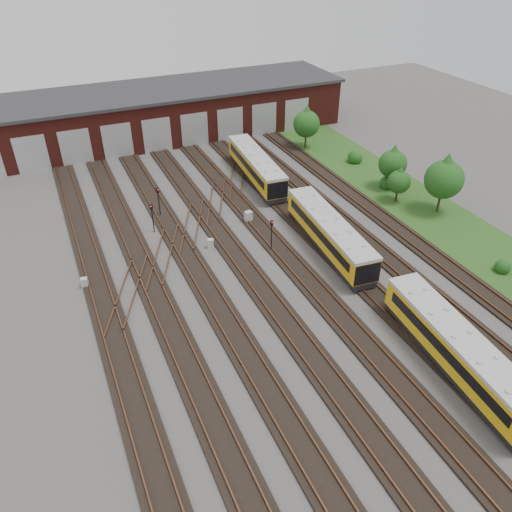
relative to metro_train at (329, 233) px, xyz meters
name	(u,v)px	position (x,y,z in m)	size (l,w,h in m)	color
ground	(296,299)	(-6.00, -5.09, -1.76)	(120.00, 120.00, 0.00)	#413F3C
track_network	(290,294)	(-6.17, -4.50, -1.65)	(30.40, 70.00, 0.33)	black
maintenance_shed	(159,112)	(-6.01, 34.88, 1.45)	(51.00, 12.50, 6.35)	#581C16
grass_verge	(408,199)	(13.00, 4.91, -1.73)	(8.00, 55.00, 0.05)	#274818
metro_train	(329,233)	(0.00, 0.00, 0.00)	(3.56, 45.63, 2.78)	black
signal_mast_0	(158,198)	(-12.28, 12.27, 0.30)	(0.31, 0.30, 3.19)	black
signal_mast_1	(152,215)	(-13.63, 9.51, 0.16)	(0.29, 0.28, 2.98)	black
signal_mast_2	(272,231)	(-4.74, 2.04, 0.22)	(0.25, 0.23, 3.09)	black
signal_mast_3	(270,185)	(-0.48, 11.26, -0.19)	(0.25, 0.24, 2.42)	black
relay_cabinet_0	(85,283)	(-21.00, 3.26, -1.31)	(0.54, 0.45, 0.90)	#B6B9BC
relay_cabinet_1	(211,244)	(-9.62, 4.65, -1.30)	(0.54, 0.45, 0.91)	#B6B9BC
relay_cabinet_2	(248,217)	(-4.59, 7.61, -1.19)	(0.68, 0.57, 1.14)	#B6B9BC
relay_cabinet_3	(312,214)	(1.58, 5.82, -1.32)	(0.52, 0.43, 0.87)	#B6B9BC
relay_cabinet_4	(321,220)	(1.77, 4.28, -1.28)	(0.58, 0.48, 0.96)	#B6B9BC
tree_0	(307,121)	(10.00, 22.45, 1.87)	(3.40, 3.40, 5.64)	#312116
tree_1	(393,161)	(12.81, 8.12, 1.51)	(3.07, 3.07, 5.09)	#312116
tree_2	(445,175)	(13.96, 1.57, 2.35)	(3.85, 3.85, 6.38)	#312116
tree_3	(399,179)	(11.47, 5.14, 0.83)	(2.43, 2.43, 4.02)	#312116
bush_0	(503,265)	(11.79, -9.01, -1.09)	(1.33, 1.33, 1.33)	#194A15
bush_1	(387,181)	(12.53, 8.27, -0.96)	(1.60, 1.60, 1.60)	#194A15
bush_2	(355,156)	(13.26, 15.70, -0.85)	(1.82, 1.82, 1.82)	#194A15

